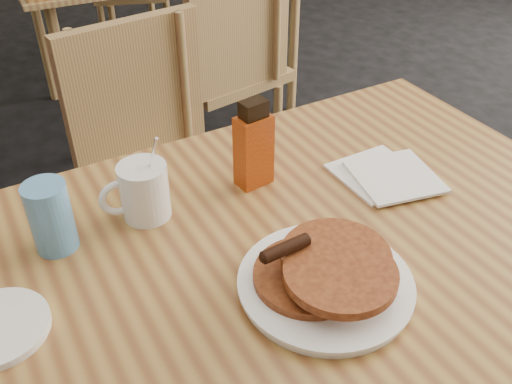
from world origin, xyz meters
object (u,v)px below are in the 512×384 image
coffee_mug (143,191)px  chair_neighbor_near (229,55)px  syrup_bottle (254,147)px  chair_main_far (152,158)px  main_table (279,272)px  blue_tumbler (51,217)px  pancake_plate (326,277)px

coffee_mug → chair_neighbor_near: bearing=47.7°
syrup_bottle → chair_main_far: bearing=87.1°
syrup_bottle → main_table: bearing=-114.3°
chair_neighbor_near → blue_tumbler: (-0.76, -1.05, 0.27)m
chair_main_far → chair_neighbor_near: 0.69m
chair_main_far → syrup_bottle: (0.07, -0.51, 0.30)m
chair_main_far → pancake_plate: size_ratio=3.31×
chair_neighbor_near → coffee_mug: 1.23m
syrup_bottle → blue_tumbler: 0.37m
chair_neighbor_near → blue_tumbler: chair_neighbor_near is taller
chair_neighbor_near → blue_tumbler: size_ratio=7.47×
chair_main_far → main_table: bearing=-99.2°
chair_neighbor_near → syrup_bottle: size_ratio=5.27×
coffee_mug → pancake_plate: bearing=-68.6°
chair_neighbor_near → blue_tumbler: bearing=-139.3°
chair_main_far → chair_neighbor_near: (0.46, 0.52, 0.02)m
chair_neighbor_near → syrup_bottle: 1.14m
syrup_bottle → coffee_mug: bearing=171.0°
syrup_bottle → pancake_plate: bearing=-105.0°
coffee_mug → syrup_bottle: 0.22m
chair_main_far → chair_neighbor_near: size_ratio=0.97×
main_table → pancake_plate: bearing=-75.0°
pancake_plate → coffee_mug: coffee_mug is taller
coffee_mug → blue_tumbler: size_ratio=1.31×
chair_main_far → blue_tumbler: size_ratio=7.23×
main_table → chair_main_far: 0.73m
main_table → chair_main_far: chair_main_far is taller
chair_main_far → coffee_mug: bearing=-116.7°
coffee_mug → chair_main_far: bearing=62.2°
chair_main_far → chair_neighbor_near: bearing=37.6°
main_table → blue_tumbler: (-0.32, 0.18, 0.10)m
coffee_mug → blue_tumbler: bearing=174.2°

